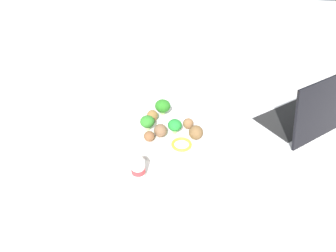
{
  "coord_description": "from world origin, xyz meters",
  "views": [
    {
      "loc": [
        0.74,
        0.18,
        0.62
      ],
      "look_at": [
        0.0,
        0.0,
        0.04
      ],
      "focal_mm": 30.75,
      "sensor_mm": 36.0,
      "label": 1
    }
  ],
  "objects_px": {
    "yogurt_bottle": "(138,169)",
    "meatball_mid_right": "(152,115)",
    "laptop": "(304,116)",
    "napkin": "(179,96)",
    "plate": "(168,132)",
    "meatball_back_left": "(149,136)",
    "meatball_far_rim": "(196,132)",
    "broccoli_floret_center": "(175,125)",
    "meatball_mid_left": "(188,123)",
    "fork": "(182,97)",
    "broccoli_floret_back_right": "(147,122)",
    "pepper_ring_mid_left": "(182,144)",
    "meatball_front_left": "(160,130)",
    "broccoli_floret_mid_left": "(163,106)",
    "knife": "(174,96)"
  },
  "relations": [
    {
      "from": "yogurt_bottle",
      "to": "meatball_mid_right",
      "type": "bearing_deg",
      "value": -172.87
    },
    {
      "from": "laptop",
      "to": "napkin",
      "type": "bearing_deg",
      "value": -99.74
    },
    {
      "from": "plate",
      "to": "meatball_back_left",
      "type": "xyz_separation_m",
      "value": [
        0.06,
        -0.05,
        0.03
      ]
    },
    {
      "from": "meatball_far_rim",
      "to": "broccoli_floret_center",
      "type": "bearing_deg",
      "value": -98.5
    },
    {
      "from": "meatball_mid_left",
      "to": "fork",
      "type": "bearing_deg",
      "value": -163.5
    },
    {
      "from": "broccoli_floret_back_right",
      "to": "pepper_ring_mid_left",
      "type": "relative_size",
      "value": 0.81
    },
    {
      "from": "meatball_front_left",
      "to": "yogurt_bottle",
      "type": "relative_size",
      "value": 0.62
    },
    {
      "from": "meatball_front_left",
      "to": "meatball_back_left",
      "type": "bearing_deg",
      "value": -42.24
    },
    {
      "from": "meatball_far_rim",
      "to": "broccoli_floret_mid_left",
      "type": "bearing_deg",
      "value": -127.38
    },
    {
      "from": "broccoli_floret_back_right",
      "to": "laptop",
      "type": "xyz_separation_m",
      "value": [
        -0.18,
        0.52,
        -0.01
      ]
    },
    {
      "from": "pepper_ring_mid_left",
      "to": "knife",
      "type": "relative_size",
      "value": 0.45
    },
    {
      "from": "laptop",
      "to": "plate",
      "type": "bearing_deg",
      "value": -69.78
    },
    {
      "from": "meatball_mid_left",
      "to": "napkin",
      "type": "height_order",
      "value": "meatball_mid_left"
    },
    {
      "from": "meatball_back_left",
      "to": "meatball_mid_right",
      "type": "relative_size",
      "value": 0.89
    },
    {
      "from": "plate",
      "to": "broccoli_floret_center",
      "type": "distance_m",
      "value": 0.05
    },
    {
      "from": "fork",
      "to": "yogurt_bottle",
      "type": "bearing_deg",
      "value": -4.92
    },
    {
      "from": "napkin",
      "to": "yogurt_bottle",
      "type": "distance_m",
      "value": 0.45
    },
    {
      "from": "napkin",
      "to": "yogurt_bottle",
      "type": "height_order",
      "value": "yogurt_bottle"
    },
    {
      "from": "pepper_ring_mid_left",
      "to": "napkin",
      "type": "xyz_separation_m",
      "value": [
        -0.31,
        -0.08,
        -0.02
      ]
    },
    {
      "from": "meatball_mid_left",
      "to": "knife",
      "type": "bearing_deg",
      "value": -154.9
    },
    {
      "from": "plate",
      "to": "yogurt_bottle",
      "type": "bearing_deg",
      "value": -9.94
    },
    {
      "from": "meatball_back_left",
      "to": "meatball_far_rim",
      "type": "bearing_deg",
      "value": 108.42
    },
    {
      "from": "laptop",
      "to": "pepper_ring_mid_left",
      "type": "bearing_deg",
      "value": -59.64
    },
    {
      "from": "laptop",
      "to": "meatball_mid_left",
      "type": "bearing_deg",
      "value": -70.9
    },
    {
      "from": "broccoli_floret_mid_left",
      "to": "napkin",
      "type": "distance_m",
      "value": 0.17
    },
    {
      "from": "fork",
      "to": "broccoli_floret_center",
      "type": "bearing_deg",
      "value": 5.27
    },
    {
      "from": "meatball_mid_right",
      "to": "laptop",
      "type": "bearing_deg",
      "value": 102.98
    },
    {
      "from": "plate",
      "to": "knife",
      "type": "relative_size",
      "value": 1.92
    },
    {
      "from": "meatball_front_left",
      "to": "laptop",
      "type": "distance_m",
      "value": 0.51
    },
    {
      "from": "meatball_front_left",
      "to": "laptop",
      "type": "relative_size",
      "value": 0.11
    },
    {
      "from": "meatball_front_left",
      "to": "knife",
      "type": "bearing_deg",
      "value": -176.58
    },
    {
      "from": "meatball_mid_right",
      "to": "yogurt_bottle",
      "type": "relative_size",
      "value": 0.55
    },
    {
      "from": "meatball_mid_right",
      "to": "napkin",
      "type": "distance_m",
      "value": 0.21
    },
    {
      "from": "fork",
      "to": "meatball_front_left",
      "type": "bearing_deg",
      "value": -4.18
    },
    {
      "from": "broccoli_floret_back_right",
      "to": "knife",
      "type": "distance_m",
      "value": 0.25
    },
    {
      "from": "meatball_back_left",
      "to": "broccoli_floret_back_right",
      "type": "bearing_deg",
      "value": -157.61
    },
    {
      "from": "meatball_mid_right",
      "to": "laptop",
      "type": "distance_m",
      "value": 0.53
    },
    {
      "from": "plate",
      "to": "pepper_ring_mid_left",
      "type": "distance_m",
      "value": 0.09
    },
    {
      "from": "meatball_mid_right",
      "to": "laptop",
      "type": "relative_size",
      "value": 0.1
    },
    {
      "from": "knife",
      "to": "yogurt_bottle",
      "type": "bearing_deg",
      "value": -0.31
    },
    {
      "from": "meatball_mid_right",
      "to": "broccoli_floret_mid_left",
      "type": "bearing_deg",
      "value": 148.46
    },
    {
      "from": "broccoli_floret_mid_left",
      "to": "meatball_far_rim",
      "type": "height_order",
      "value": "broccoli_floret_mid_left"
    },
    {
      "from": "broccoli_floret_center",
      "to": "napkin",
      "type": "distance_m",
      "value": 0.26
    },
    {
      "from": "plate",
      "to": "fork",
      "type": "xyz_separation_m",
      "value": [
        -0.24,
        0.0,
        -0.0
      ]
    },
    {
      "from": "broccoli_floret_mid_left",
      "to": "laptop",
      "type": "bearing_deg",
      "value": 98.8
    },
    {
      "from": "pepper_ring_mid_left",
      "to": "napkin",
      "type": "relative_size",
      "value": 0.39
    },
    {
      "from": "broccoli_floret_center",
      "to": "meatball_mid_right",
      "type": "distance_m",
      "value": 0.11
    },
    {
      "from": "meatball_far_rim",
      "to": "pepper_ring_mid_left",
      "type": "distance_m",
      "value": 0.06
    },
    {
      "from": "meatball_front_left",
      "to": "pepper_ring_mid_left",
      "type": "height_order",
      "value": "meatball_front_left"
    },
    {
      "from": "meatball_front_left",
      "to": "knife",
      "type": "distance_m",
      "value": 0.27
    }
  ]
}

